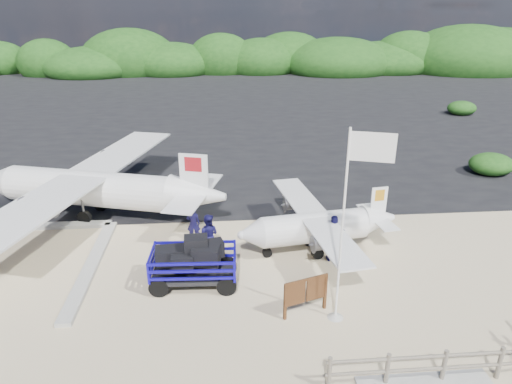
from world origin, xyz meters
TOP-DOWN VIEW (x-y plane):
  - ground at (0.00, 0.00)m, footprint 160.00×160.00m
  - asphalt_apron at (0.00, 30.00)m, footprint 90.00×50.00m
  - vegetation_band at (0.00, 55.00)m, footprint 124.00×8.00m
  - fence at (6.00, -5.00)m, footprint 6.40×2.00m
  - baggage_cart at (-0.59, 0.01)m, footprint 3.25×1.95m
  - flagpole at (3.88, -2.19)m, footprint 1.32×0.86m
  - signboard at (2.96, -1.92)m, footprint 1.58×0.66m
  - crew_a at (-0.75, 3.33)m, footprint 0.57×0.39m
  - crew_b at (-0.13, 2.02)m, footprint 0.97×0.83m
  - crew_c at (4.62, 1.25)m, footprint 1.10×0.47m
  - aircraft_large at (18.12, 22.29)m, footprint 17.67×17.67m
  - aircraft_small at (-11.62, 28.68)m, footprint 7.55×7.55m

SIDE VIEW (x-z plane):
  - ground at x=0.00m, z-range 0.00..0.00m
  - asphalt_apron at x=0.00m, z-range -0.02..0.02m
  - vegetation_band at x=0.00m, z-range -2.20..2.20m
  - fence at x=6.00m, z-range -0.55..0.55m
  - baggage_cart at x=-0.59m, z-range -0.79..0.79m
  - flagpole at x=3.88m, z-range -3.06..3.06m
  - signboard at x=2.96m, z-range -0.67..0.67m
  - aircraft_large at x=18.12m, z-range -2.14..2.14m
  - aircraft_small at x=-11.62m, z-range -1.20..1.20m
  - crew_a at x=-0.75m, z-range 0.00..1.51m
  - crew_b at x=-0.13m, z-range 0.00..1.75m
  - crew_c at x=4.62m, z-range 0.00..1.87m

